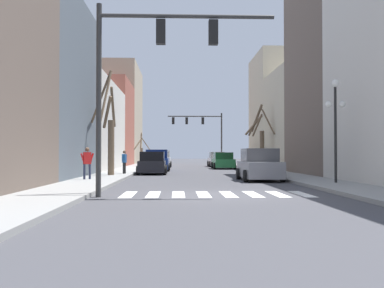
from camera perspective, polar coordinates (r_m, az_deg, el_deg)
ground_plane at (r=15.92m, az=3.16°, el=-6.53°), size 240.00×240.00×0.00m
sidewalk_left at (r=16.40m, az=-16.83°, el=-6.07°), size 2.57×90.00×0.15m
sidewalk_right at (r=17.34m, az=22.02°, el=-5.76°), size 2.57×90.00×0.15m
building_row_left at (r=43.75m, az=-13.15°, el=3.95°), size 6.00×62.10×13.96m
building_row_right at (r=32.69m, az=18.39°, el=6.43°), size 6.00×41.50×13.70m
crosswalk_stripes at (r=16.35m, az=3.03°, el=-6.39°), size 6.75×2.60×0.01m
traffic_signal_near at (r=15.66m, az=-5.59°, el=10.79°), size 6.09×0.28×6.59m
traffic_signal_far at (r=54.59m, az=1.26°, el=2.21°), size 6.63×0.28×6.43m
street_lamp_right_corner at (r=21.68m, az=17.74°, el=4.15°), size 0.95×0.36×4.74m
car_parked_right_far at (r=32.35m, az=-5.05°, el=-2.51°), size 2.07×4.12×1.62m
car_parked_right_near at (r=43.97m, az=3.97°, el=-2.18°), size 2.11×4.76×1.60m
car_parked_left_mid at (r=24.82m, az=8.56°, el=-2.75°), size 2.15×4.30×1.75m
car_driving_away_lane at (r=49.90m, az=-3.90°, el=-1.98°), size 2.20×4.74×1.81m
car_driving_toward_lane at (r=38.54m, az=-4.46°, el=-2.18°), size 2.20×4.72×1.82m
car_parked_left_far at (r=51.65m, az=3.16°, el=-2.01°), size 1.98×4.84×1.68m
pedestrian_crossing_street at (r=23.87m, az=-13.17°, el=-2.03°), size 0.68×0.38×1.66m
pedestrian_on_right_sidewalk at (r=30.22m, az=-8.59°, el=-2.01°), size 0.29×0.66×1.54m
pedestrian_waiting_at_curb at (r=32.81m, az=9.91°, el=-1.82°), size 0.63×0.49×1.66m
street_tree_left_near at (r=39.12m, az=8.64°, el=0.74°), size 2.42×2.07×5.63m
street_tree_right_near at (r=47.98m, az=-6.47°, el=-0.99°), size 1.71×2.52×3.59m
street_tree_right_mid at (r=28.56m, az=-10.43°, el=1.57°), size 1.65×2.64×6.58m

